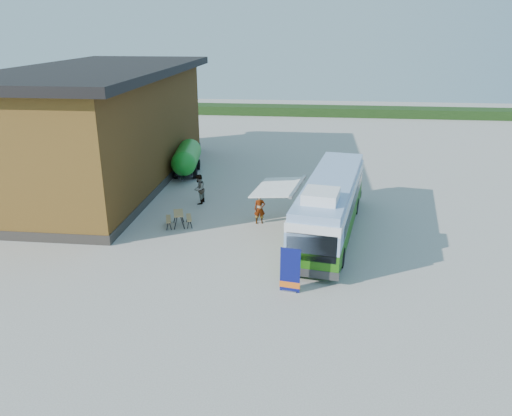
# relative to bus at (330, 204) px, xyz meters

# --- Properties ---
(ground) EXTENTS (100.00, 100.00, 0.00)m
(ground) POSITION_rel_bus_xyz_m (-3.96, -2.60, -1.60)
(ground) COLOR #BCB7AD
(ground) RESTS_ON ground
(barn) EXTENTS (9.60, 21.20, 7.50)m
(barn) POSITION_rel_bus_xyz_m (-14.46, 7.40, 1.99)
(barn) COLOR brown
(barn) RESTS_ON ground
(hedge) EXTENTS (40.00, 3.00, 1.00)m
(hedge) POSITION_rel_bus_xyz_m (4.04, 35.40, -1.10)
(hedge) COLOR #264419
(hedge) RESTS_ON ground
(bus) EXTENTS (4.09, 11.14, 3.35)m
(bus) POSITION_rel_bus_xyz_m (0.00, 0.00, 0.00)
(bus) COLOR #317713
(bus) RESTS_ON ground
(awning) EXTENTS (2.72, 3.81, 0.47)m
(awning) POSITION_rel_bus_xyz_m (-2.46, 0.37, 0.85)
(awning) COLOR white
(awning) RESTS_ON ground
(banner) EXTENTS (0.81, 0.27, 1.88)m
(banner) POSITION_rel_bus_xyz_m (-1.69, -6.04, -0.83)
(banner) COLOR #0B1059
(banner) RESTS_ON ground
(picnic_table) EXTENTS (1.58, 1.48, 0.74)m
(picnic_table) POSITION_rel_bus_xyz_m (-7.79, 0.19, -1.05)
(picnic_table) COLOR tan
(picnic_table) RESTS_ON ground
(person_a) EXTENTS (0.66, 0.51, 1.61)m
(person_a) POSITION_rel_bus_xyz_m (-3.62, 1.04, -0.79)
(person_a) COLOR #999999
(person_a) RESTS_ON ground
(person_b) EXTENTS (0.76, 0.93, 1.77)m
(person_b) POSITION_rel_bus_xyz_m (-7.47, 3.73, -0.71)
(person_b) COLOR #999999
(person_b) RESTS_ON ground
(slurry_tanker) EXTENTS (2.15, 5.65, 2.10)m
(slurry_tanker) POSITION_rel_bus_xyz_m (-9.66, 9.77, -0.39)
(slurry_tanker) COLOR #1A9024
(slurry_tanker) RESTS_ON ground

